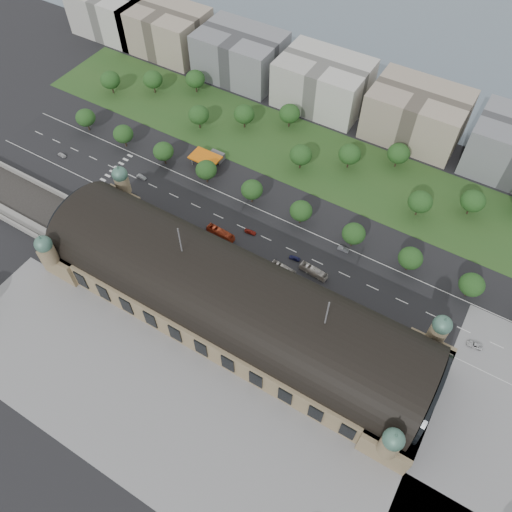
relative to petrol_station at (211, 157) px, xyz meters
The scene contains 49 objects.
ground 84.71m from the petrol_station, 50.45° to the right, with size 900.00×900.00×0.00m, color black.
station 84.98m from the petrol_station, 50.45° to the right, with size 150.00×48.40×44.30m.
track_cutting 87.79m from the petrol_station, 129.73° to the right, with size 70.00×24.00×3.10m.
plaza_south 126.63m from the petrol_station, 59.68° to the right, with size 190.00×48.00×0.12m, color gray.
road_slab 43.62m from the petrol_station, 38.82° to the right, with size 260.00×26.00×0.10m, color black.
grass_belt 47.86m from the petrol_station, 35.47° to the left, with size 300.00×45.00×0.10m, color #2B5221.
petrol_station is the anchor object (origin of this frame).
office_0 134.70m from the petrol_station, 149.75° to the left, with size 45.00×32.00×24.00m, color beige.
office_1 102.26m from the petrol_station, 138.33° to the left, with size 45.00×32.00×24.00m, color tan.
office_2 73.13m from the petrol_station, 111.07° to the left, with size 45.00×32.00×24.00m, color gray.
office_3 72.38m from the petrol_station, 70.56° to the left, with size 45.00×32.00×24.00m, color beige.
office_4 100.64m from the petrol_station, 42.50° to the left, with size 45.00×32.00×24.00m, color tan.
tree_row_0 67.38m from the petrol_station, 169.47° to the right, with size 9.60×9.60×11.52m.
tree_row_1 44.08m from the petrol_station, 163.73° to the right, with size 9.60×9.60×11.52m.
tree_row_2 22.32m from the petrol_station, 145.83° to the right, with size 9.60×9.60×11.52m.
tree_row_3 14.35m from the petrol_station, 64.33° to the right, with size 9.60×9.60×11.52m.
tree_row_4 32.64m from the petrol_station, 22.33° to the right, with size 9.60×9.60×11.52m.
tree_row_5 55.47m from the petrol_station, 12.84° to the right, with size 9.60×9.60×11.52m.
tree_row_6 78.99m from the petrol_station, ahead, with size 9.60×9.60×11.52m.
tree_row_7 102.74m from the petrol_station, ahead, with size 9.60×9.60×11.52m.
tree_row_8 126.58m from the petrol_station, ahead, with size 9.60×9.60×11.52m.
tree_belt_0 78.30m from the petrol_station, 166.89° to the left, with size 10.40×10.40×12.48m.
tree_belt_1 64.57m from the petrol_station, 152.50° to the left, with size 10.40×10.40×12.48m.
tree_belt_2 56.72m from the petrol_station, 132.40° to the left, with size 10.40×10.40×12.48m.
tree_belt_3 26.54m from the petrol_station, 137.15° to the left, with size 10.40×10.40×12.48m.
tree_belt_4 30.15m from the petrol_station, 90.18° to the left, with size 10.40×10.40×12.48m.
tree_belt_5 46.08m from the petrol_station, 65.62° to the left, with size 10.40×10.40×12.48m.
tree_belt_6 42.15m from the petrol_station, 25.05° to the left, with size 10.40×10.40×12.48m.
tree_belt_7 64.40m from the petrol_station, 27.57° to the left, with size 10.40×10.40×12.48m.
tree_belt_8 86.76m from the petrol_station, 28.79° to the left, with size 10.40×10.40×12.48m.
tree_belt_9 96.68m from the petrol_station, 10.57° to the left, with size 10.40×10.40×12.48m.
tree_belt_10 117.83m from the petrol_station, 14.62° to the left, with size 10.40×10.40×12.48m.
traffic_car_0 72.24m from the petrol_station, 152.06° to the right, with size 1.91×4.75×1.62m, color silver.
traffic_car_1 33.74m from the petrol_station, 129.54° to the right, with size 1.67×4.80×1.58m, color gray.
traffic_car_2 41.47m from the petrol_station, 115.85° to the right, with size 2.40×5.21×1.45m, color black.
traffic_car_3 47.99m from the petrol_station, 36.05° to the right, with size 2.02×4.98×1.44m, color maroon.
traffic_car_4 68.61m from the petrol_station, 26.63° to the right, with size 1.85×4.61×1.57m, color #1B1C4C.
traffic_car_5 78.03m from the petrol_station, 12.18° to the right, with size 1.64×4.70×1.55m, color slate.
traffic_car_6 138.63m from the petrol_station, 13.29° to the right, with size 2.52×5.47×1.52m, color silver.
parked_car_0 46.97m from the petrol_station, 120.84° to the right, with size 1.62×4.65×1.53m, color black.
parked_car_1 47.33m from the petrol_station, 121.55° to the right, with size 2.15×4.66×1.29m, color maroon.
parked_car_2 40.36m from the petrol_station, 88.21° to the right, with size 2.15×5.29×1.54m, color #1C1D4F.
parked_car_3 41.31m from the petrol_station, 80.33° to the right, with size 1.73×4.30×1.47m, color #5C5F64.
parked_car_4 52.04m from the petrol_station, 58.40° to the right, with size 1.56×4.46×1.47m, color silver.
parked_car_5 42.74m from the petrol_station, 70.72° to the right, with size 2.32×5.03×1.40m, color gray.
parked_car_6 47.97m from the petrol_station, 67.53° to the right, with size 2.10×5.16×1.50m, color black.
bus_west 46.19m from the petrol_station, 51.24° to the right, with size 3.03×12.95×3.61m, color #C03E1E.
bus_mid 71.32m from the petrol_station, 32.47° to the right, with size 2.49×10.66×2.97m, color beige.
bus_east 78.45m from the petrol_station, 25.11° to the right, with size 2.79×11.94×3.32m, color silver.
Camera 1 is at (56.26, -77.14, 162.08)m, focal length 35.00 mm.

